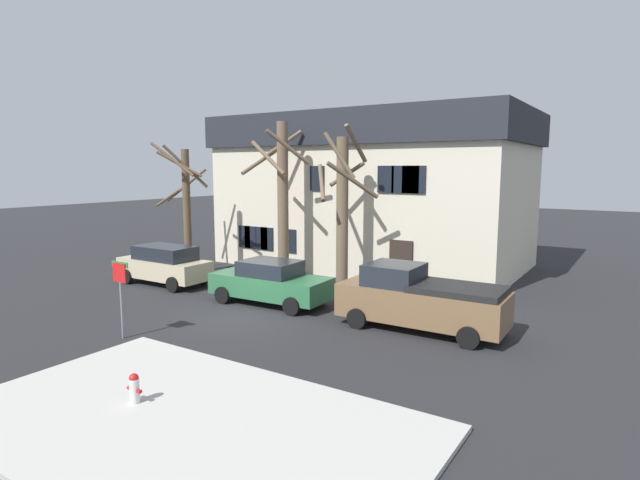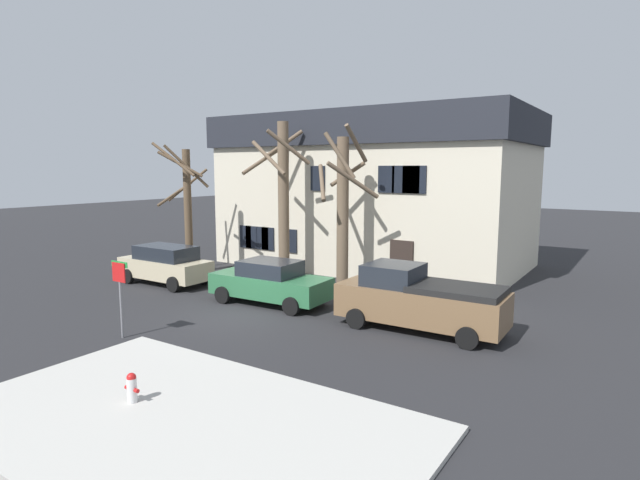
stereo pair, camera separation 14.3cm
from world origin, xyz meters
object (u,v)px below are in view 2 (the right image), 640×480
at_px(fire_hydrant, 132,387).
at_px(building_main, 375,190).
at_px(tree_bare_mid, 282,195).
at_px(tree_bare_near, 187,205).
at_px(pickup_truck_brown, 419,299).
at_px(tree_bare_far, 343,206).
at_px(car_beige_wagon, 165,264).
at_px(street_sign_pole, 120,284).
at_px(car_green_sedan, 270,282).
at_px(bicycle_leaning, 244,273).

bearing_deg(fire_hydrant, building_main, 100.88).
bearing_deg(building_main, tree_bare_mid, -106.03).
distance_m(tree_bare_near, pickup_truck_brown, 13.70).
relative_size(building_main, tree_bare_far, 2.27).
height_order(car_beige_wagon, fire_hydrant, car_beige_wagon).
relative_size(building_main, pickup_truck_brown, 2.94).
bearing_deg(fire_hydrant, car_beige_wagon, 136.54).
height_order(tree_bare_near, street_sign_pole, tree_bare_near).
xyz_separation_m(tree_bare_far, fire_hydrant, (1.93, -12.38, -3.18)).
xyz_separation_m(tree_bare_mid, car_beige_wagon, (-3.86, -3.83, -3.12)).
relative_size(fire_hydrant, street_sign_pole, 0.28).
height_order(tree_bare_mid, car_green_sedan, tree_bare_mid).
distance_m(tree_bare_mid, street_sign_pole, 10.02).
xyz_separation_m(building_main, car_green_sedan, (0.58, -9.97, -3.23)).
bearing_deg(tree_bare_near, tree_bare_far, 9.83).
bearing_deg(bicycle_leaning, fire_hydrant, -59.33).
height_order(building_main, street_sign_pole, building_main).
height_order(tree_bare_near, tree_bare_far, tree_bare_far).
relative_size(tree_bare_near, tree_bare_mid, 0.88).
xyz_separation_m(tree_bare_far, street_sign_pole, (-2.36, -9.54, -1.92)).
bearing_deg(car_green_sedan, tree_bare_mid, 120.94).
height_order(tree_bare_mid, fire_hydrant, tree_bare_mid).
bearing_deg(pickup_truck_brown, tree_bare_near, 170.51).
xyz_separation_m(tree_bare_near, street_sign_pole, (5.84, -8.12, -1.77)).
height_order(car_beige_wagon, street_sign_pole, street_sign_pole).
bearing_deg(street_sign_pole, tree_bare_mid, 96.11).
bearing_deg(tree_bare_near, pickup_truck_brown, -9.49).
xyz_separation_m(pickup_truck_brown, street_sign_pole, (-7.46, -5.89, 0.70)).
bearing_deg(pickup_truck_brown, building_main, 124.33).
distance_m(building_main, tree_bare_near, 10.09).
bearing_deg(tree_bare_mid, bicycle_leaning, -131.92).
xyz_separation_m(building_main, tree_bare_mid, (-1.75, -6.08, -0.05)).
distance_m(building_main, pickup_truck_brown, 12.35).
bearing_deg(bicycle_leaning, tree_bare_far, 15.10).
bearing_deg(fire_hydrant, bicycle_leaning, 120.67).
bearing_deg(tree_bare_mid, street_sign_pole, -83.89).
xyz_separation_m(tree_bare_near, tree_bare_far, (8.20, 1.42, 0.15)).
height_order(car_green_sedan, bicycle_leaning, car_green_sedan).
xyz_separation_m(car_beige_wagon, pickup_truck_brown, (12.36, 0.03, 0.10)).
bearing_deg(street_sign_pole, tree_bare_near, 125.72).
bearing_deg(bicycle_leaning, car_green_sedan, -34.55).
relative_size(tree_bare_mid, bicycle_leaning, 4.51).
height_order(tree_bare_near, pickup_truck_brown, tree_bare_near).
relative_size(car_green_sedan, fire_hydrant, 7.16).
height_order(building_main, car_beige_wagon, building_main).
xyz_separation_m(tree_bare_far, pickup_truck_brown, (5.10, -3.64, -2.62)).
distance_m(tree_bare_near, tree_bare_mid, 5.08).
bearing_deg(building_main, street_sign_pole, -92.58).
relative_size(car_beige_wagon, bicycle_leaning, 2.76).
bearing_deg(tree_bare_far, tree_bare_mid, 177.41).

